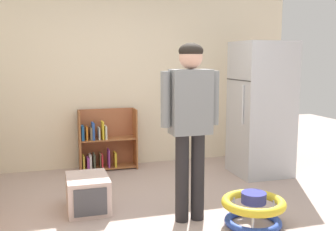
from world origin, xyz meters
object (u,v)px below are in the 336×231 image
Objects in this scene: standing_person at (190,115)px; baby_walker at (253,209)px; refrigerator at (261,109)px; bookshelf at (104,144)px; pet_carrier at (88,193)px.

standing_person is 2.82× the size of baby_walker.
baby_walker is at bearing -28.78° from standing_person.
refrigerator reaches higher than standing_person.
standing_person is at bearing -75.03° from bookshelf.
bookshelf is at bearing 114.77° from baby_walker.
pet_carrier is (-2.37, -0.66, -0.71)m from refrigerator.
refrigerator is at bearing 15.51° from pet_carrier.
standing_person reaches higher than bookshelf.
refrigerator is 1.05× the size of standing_person.
pet_carrier reaches higher than baby_walker.
bookshelf is 2.58m from baby_walker.
refrigerator is at bearing -22.93° from bookshelf.
pet_carrier is (-1.45, 0.83, 0.02)m from baby_walker.
refrigerator is 2.23m from bookshelf.
bookshelf is at bearing 75.93° from pet_carrier.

